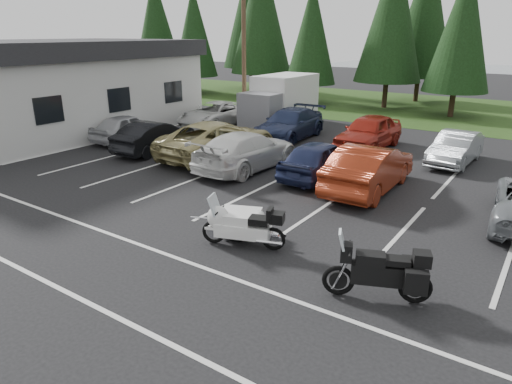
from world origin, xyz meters
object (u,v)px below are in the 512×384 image
at_px(car_near_2, 218,140).
at_px(car_far_2, 369,132).
at_px(cargo_trailer, 240,222).
at_px(car_far_1, 289,124).
at_px(car_far_3, 456,148).
at_px(car_near_4, 319,159).
at_px(car_near_5, 369,168).
at_px(adventure_motorcycle, 378,267).
at_px(car_far_0, 215,114).
at_px(touring_motorcycle, 243,222).
at_px(utility_pole, 244,43).
at_px(box_truck, 277,101).
at_px(building, 45,87).
at_px(car_near_1, 155,137).
at_px(car_near_3, 247,151).
at_px(car_near_0, 127,127).

bearing_deg(car_near_2, car_far_2, -130.34).
distance_m(car_near_2, cargo_trailer, 8.32).
bearing_deg(car_far_1, car_far_3, -4.28).
bearing_deg(car_near_4, car_near_5, 168.83).
relative_size(car_far_3, adventure_motorcycle, 1.63).
bearing_deg(car_far_2, cargo_trailer, -83.96).
distance_m(car_far_0, touring_motorcycle, 16.35).
height_order(utility_pole, box_truck, utility_pole).
xyz_separation_m(car_near_4, cargo_trailer, (0.64, -5.99, -0.37)).
relative_size(building, cargo_trailer, 9.77).
bearing_deg(utility_pole, car_near_2, -62.39).
relative_size(car_near_4, car_far_2, 0.91).
height_order(car_near_1, touring_motorcycle, car_near_1).
height_order(box_truck, car_near_2, box_truck).
height_order(utility_pole, car_near_2, utility_pole).
bearing_deg(car_near_4, car_far_1, -51.18).
bearing_deg(touring_motorcycle, adventure_motorcycle, -26.06).
bearing_deg(car_far_3, box_truck, 167.64).
xyz_separation_m(utility_pole, car_near_4, (8.90, -7.47, -3.96)).
relative_size(car_near_3, touring_motorcycle, 2.12).
bearing_deg(car_near_2, cargo_trailer, 134.85).
bearing_deg(car_far_0, car_near_2, -50.33).
height_order(cargo_trailer, adventure_motorcycle, adventure_motorcycle).
bearing_deg(utility_pole, car_near_1, -85.09).
bearing_deg(car_near_0, car_far_3, -167.46).
height_order(car_near_4, car_near_5, car_near_5).
relative_size(touring_motorcycle, cargo_trailer, 1.56).
distance_m(utility_pole, car_near_5, 14.09).
bearing_deg(car_near_4, car_near_0, -1.75).
height_order(car_near_2, car_far_3, car_near_2).
bearing_deg(cargo_trailer, car_far_1, 92.30).
height_order(box_truck, adventure_motorcycle, box_truck).
bearing_deg(car_far_0, car_far_2, -1.53).
bearing_deg(car_near_1, box_truck, -103.10).
bearing_deg(touring_motorcycle, car_near_3, 105.26).
height_order(building, utility_pole, utility_pole).
bearing_deg(car_near_4, car_far_3, -128.62).
distance_m(building, car_far_3, 21.59).
xyz_separation_m(building, utility_pole, (8.00, 8.00, 2.25)).
height_order(car_near_3, car_far_0, car_near_3).
height_order(box_truck, touring_motorcycle, box_truck).
bearing_deg(car_near_5, adventure_motorcycle, 111.39).
bearing_deg(car_far_2, utility_pole, 169.27).
bearing_deg(adventure_motorcycle, box_truck, 105.43).
bearing_deg(car_near_2, car_far_1, -95.56).
bearing_deg(car_near_3, touring_motorcycle, 126.27).
relative_size(touring_motorcycle, adventure_motorcycle, 1.00).
bearing_deg(car_near_4, cargo_trailer, 94.96).
bearing_deg(car_far_0, car_far_3, -2.93).
distance_m(utility_pole, adventure_motorcycle, 20.37).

